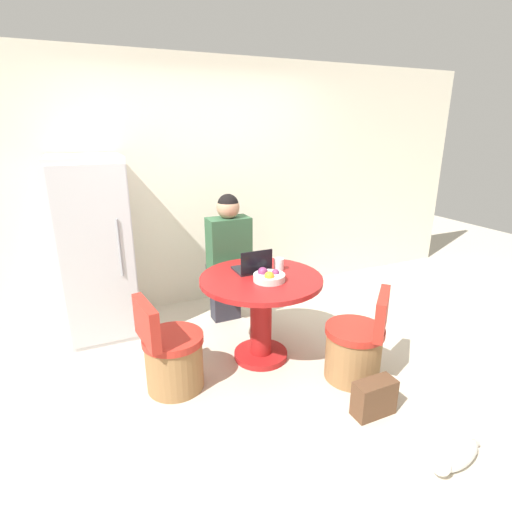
# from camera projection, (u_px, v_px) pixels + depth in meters

# --- Properties ---
(ground_plane) EXTENTS (12.00, 12.00, 0.00)m
(ground_plane) POSITION_uv_depth(u_px,v_px,m) (269.00, 368.00, 3.32)
(ground_plane) COLOR beige
(wall_back) EXTENTS (7.00, 0.06, 2.60)m
(wall_back) POSITION_uv_depth(u_px,v_px,m) (204.00, 186.00, 4.31)
(wall_back) COLOR silver
(wall_back) RESTS_ON ground_plane
(refrigerator) EXTENTS (0.61, 0.68, 1.68)m
(refrigerator) POSITION_uv_depth(u_px,v_px,m) (95.00, 249.00, 3.66)
(refrigerator) COLOR silver
(refrigerator) RESTS_ON ground_plane
(dining_table) EXTENTS (1.01, 1.01, 0.75)m
(dining_table) POSITION_uv_depth(u_px,v_px,m) (261.00, 302.00, 3.32)
(dining_table) COLOR maroon
(dining_table) RESTS_ON ground_plane
(chair_near_right_corner) EXTENTS (0.53, 0.53, 0.75)m
(chair_near_right_corner) POSITION_uv_depth(u_px,v_px,m) (356.00, 349.00, 3.12)
(chair_near_right_corner) COLOR olive
(chair_near_right_corner) RESTS_ON ground_plane
(chair_left_side) EXTENTS (0.47, 0.46, 0.75)m
(chair_left_side) POSITION_uv_depth(u_px,v_px,m) (172.00, 357.00, 3.00)
(chair_left_side) COLOR olive
(chair_left_side) RESTS_ON ground_plane
(person_seated) EXTENTS (0.40, 0.37, 1.32)m
(person_seated) POSITION_uv_depth(u_px,v_px,m) (228.00, 254.00, 3.87)
(person_seated) COLOR #2D2D38
(person_seated) RESTS_ON ground_plane
(laptop) EXTENTS (0.28, 0.24, 0.21)m
(laptop) POSITION_uv_depth(u_px,v_px,m) (253.00, 267.00, 3.36)
(laptop) COLOR #232328
(laptop) RESTS_ON dining_table
(fruit_bowl) EXTENTS (0.25, 0.25, 0.10)m
(fruit_bowl) POSITION_uv_depth(u_px,v_px,m) (269.00, 277.00, 3.16)
(fruit_bowl) COLOR beige
(fruit_bowl) RESTS_ON dining_table
(coffee_cup) EXTENTS (0.08, 0.08, 0.10)m
(coffee_cup) POSITION_uv_depth(u_px,v_px,m) (279.00, 264.00, 3.39)
(coffee_cup) COLOR white
(coffee_cup) RESTS_ON dining_table
(cat) EXTENTS (0.46, 0.18, 0.16)m
(cat) POSITION_uv_depth(u_px,v_px,m) (457.00, 456.00, 2.34)
(cat) COLOR white
(cat) RESTS_ON ground_plane
(handbag) EXTENTS (0.30, 0.14, 0.26)m
(handbag) POSITION_uv_depth(u_px,v_px,m) (374.00, 398.00, 2.76)
(handbag) COLOR brown
(handbag) RESTS_ON ground_plane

